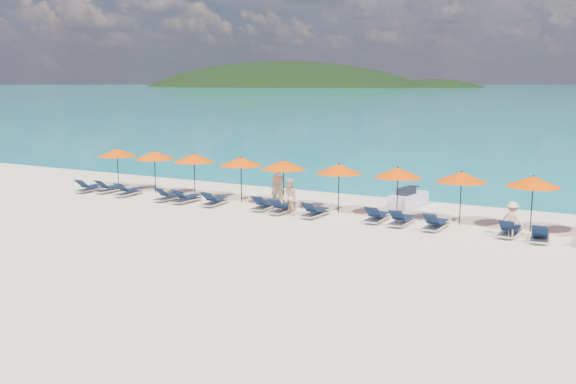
% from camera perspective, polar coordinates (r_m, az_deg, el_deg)
% --- Properties ---
extents(ground, '(1400.00, 1400.00, 0.00)m').
position_cam_1_polar(ground, '(25.02, -3.28, -3.74)').
color(ground, beige).
extents(headland_main, '(374.00, 242.00, 126.50)m').
position_cam_1_polar(headland_main, '(643.53, -0.74, 5.94)').
color(headland_main, black).
rests_on(headland_main, ground).
extents(headland_small, '(162.00, 126.00, 85.50)m').
position_cam_1_polar(headland_small, '(604.45, 12.79, 5.73)').
color(headland_small, black).
rests_on(headland_small, ground).
extents(jetski, '(1.32, 2.63, 0.89)m').
position_cam_1_polar(jetski, '(30.90, 10.61, -0.58)').
color(jetski, silver).
rests_on(jetski, ground).
extents(beachgoer_a, '(0.80, 0.68, 1.87)m').
position_cam_1_polar(beachgoer_a, '(30.08, -0.89, 0.40)').
color(beachgoer_a, '#DAA87E').
rests_on(beachgoer_a, ground).
extents(beachgoer_b, '(0.93, 0.80, 1.66)m').
position_cam_1_polar(beachgoer_b, '(28.18, 0.17, -0.46)').
color(beachgoer_b, '#DAA87E').
rests_on(beachgoer_b, ground).
extents(beachgoer_c, '(0.99, 0.67, 1.40)m').
position_cam_1_polar(beachgoer_c, '(25.65, 19.30, -2.34)').
color(beachgoer_c, '#DAA87E').
rests_on(beachgoer_c, ground).
extents(umbrella_0, '(2.10, 2.10, 2.28)m').
position_cam_1_polar(umbrella_0, '(36.26, -14.95, 3.41)').
color(umbrella_0, black).
rests_on(umbrella_0, ground).
extents(umbrella_1, '(2.10, 2.10, 2.28)m').
position_cam_1_polar(umbrella_1, '(34.45, -11.79, 3.21)').
color(umbrella_1, black).
rests_on(umbrella_1, ground).
extents(umbrella_2, '(2.10, 2.10, 2.28)m').
position_cam_1_polar(umbrella_2, '(32.92, -8.34, 3.02)').
color(umbrella_2, black).
rests_on(umbrella_2, ground).
extents(umbrella_3, '(2.10, 2.10, 2.28)m').
position_cam_1_polar(umbrella_3, '(31.23, -4.20, 2.73)').
color(umbrella_3, black).
rests_on(umbrella_3, ground).
extents(umbrella_4, '(2.10, 2.10, 2.28)m').
position_cam_1_polar(umbrella_4, '(29.84, -0.39, 2.43)').
color(umbrella_4, black).
rests_on(umbrella_4, ground).
extents(umbrella_5, '(2.10, 2.10, 2.28)m').
position_cam_1_polar(umbrella_5, '(28.62, 4.55, 2.08)').
color(umbrella_5, black).
rests_on(umbrella_5, ground).
extents(umbrella_6, '(2.10, 2.10, 2.28)m').
position_cam_1_polar(umbrella_6, '(27.78, 9.75, 1.73)').
color(umbrella_6, black).
rests_on(umbrella_6, ground).
extents(umbrella_7, '(2.10, 2.10, 2.28)m').
position_cam_1_polar(umbrella_7, '(27.06, 15.17, 1.31)').
color(umbrella_7, black).
rests_on(umbrella_7, ground).
extents(umbrella_8, '(2.10, 2.10, 2.28)m').
position_cam_1_polar(umbrella_8, '(26.66, 20.97, 0.88)').
color(umbrella_8, black).
rests_on(umbrella_8, ground).
extents(lounger_0, '(0.73, 1.74, 0.66)m').
position_cam_1_polar(lounger_0, '(35.92, -17.29, 0.37)').
color(lounger_0, silver).
rests_on(lounger_0, ground).
extents(lounger_1, '(0.72, 1.74, 0.66)m').
position_cam_1_polar(lounger_1, '(35.38, -15.61, 0.31)').
color(lounger_1, silver).
rests_on(lounger_1, ground).
extents(lounger_2, '(0.71, 1.73, 0.66)m').
position_cam_1_polar(lounger_2, '(34.14, -14.03, 0.05)').
color(lounger_2, silver).
rests_on(lounger_2, ground).
extents(lounger_3, '(0.76, 1.74, 0.66)m').
position_cam_1_polar(lounger_3, '(32.34, -10.57, -0.36)').
color(lounger_3, silver).
rests_on(lounger_3, ground).
extents(lounger_4, '(0.76, 1.75, 0.66)m').
position_cam_1_polar(lounger_4, '(31.62, -9.05, -0.54)').
color(lounger_4, silver).
rests_on(lounger_4, ground).
extents(lounger_5, '(0.77, 1.75, 0.66)m').
position_cam_1_polar(lounger_5, '(30.73, -6.58, -0.79)').
color(lounger_5, silver).
rests_on(lounger_5, ground).
extents(lounger_6, '(0.70, 1.73, 0.66)m').
position_cam_1_polar(lounger_6, '(29.57, -2.14, -1.15)').
color(lounger_6, silver).
rests_on(lounger_6, ground).
extents(lounger_7, '(0.64, 1.71, 0.66)m').
position_cam_1_polar(lounger_7, '(28.79, -0.54, -1.44)').
color(lounger_7, silver).
rests_on(lounger_7, ground).
extents(lounger_8, '(0.73, 1.74, 0.66)m').
position_cam_1_polar(lounger_8, '(28.01, 2.40, -1.77)').
color(lounger_8, silver).
rests_on(lounger_8, ground).
extents(lounger_9, '(0.63, 1.70, 0.66)m').
position_cam_1_polar(lounger_9, '(27.28, 7.89, -2.17)').
color(lounger_9, silver).
rests_on(lounger_9, ground).
extents(lounger_10, '(0.68, 1.72, 0.66)m').
position_cam_1_polar(lounger_10, '(26.80, 10.01, -2.45)').
color(lounger_10, silver).
rests_on(lounger_10, ground).
extents(lounger_11, '(0.73, 1.74, 0.66)m').
position_cam_1_polar(lounger_11, '(26.31, 12.97, -2.78)').
color(lounger_11, silver).
rests_on(lounger_11, ground).
extents(lounger_12, '(0.70, 1.73, 0.66)m').
position_cam_1_polar(lounger_12, '(25.96, 19.11, -3.25)').
color(lounger_12, silver).
rests_on(lounger_12, ground).
extents(lounger_13, '(0.77, 1.75, 0.66)m').
position_cam_1_polar(lounger_13, '(25.57, 21.48, -3.59)').
color(lounger_13, silver).
rests_on(lounger_13, ground).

